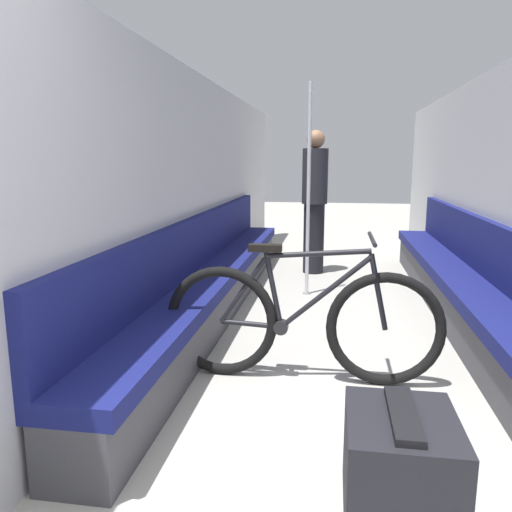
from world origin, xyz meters
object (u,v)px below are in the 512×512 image
Objects in this scene: bench_seat_row_left at (214,281)px; bicycle at (301,322)px; bench_seat_row_right at (465,290)px; grab_pole_near at (308,194)px; luggage_bag at (400,466)px; passenger_standing at (314,201)px.

bicycle is (0.86, -1.28, 0.08)m from bench_seat_row_left.
bench_seat_row_left is at bearing 180.00° from bench_seat_row_right.
luggage_bag is (0.53, -3.17, -0.81)m from grab_pole_near.
luggage_bag is at bearing -61.59° from bench_seat_row_left.
bicycle reaches higher than bench_seat_row_left.
luggage_bag is at bearing -173.81° from passenger_standing.
bench_seat_row_left is 1.54m from bicycle.
bench_seat_row_left is 2.13m from bench_seat_row_right.
luggage_bag is at bearing -108.53° from bench_seat_row_right.
bench_seat_row_right is at bearing 0.00° from bench_seat_row_left.
bicycle is at bearing -87.88° from grab_pole_near.
grab_pole_near is at bearing 151.05° from bench_seat_row_right.
luggage_bag is at bearing -63.61° from bicycle.
bench_seat_row_right is 1.81m from bicycle.
bench_seat_row_left and bench_seat_row_right have the same top height.
bench_seat_row_left is at bearing 128.53° from bicycle.
bicycle reaches higher than bench_seat_row_right.
grab_pole_near is (-1.35, 0.74, 0.72)m from bench_seat_row_right.
grab_pole_near is 3.32m from luggage_bag.
passenger_standing is 4.26m from luggage_bag.
passenger_standing reaches higher than bench_seat_row_right.
bicycle reaches higher than luggage_bag.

